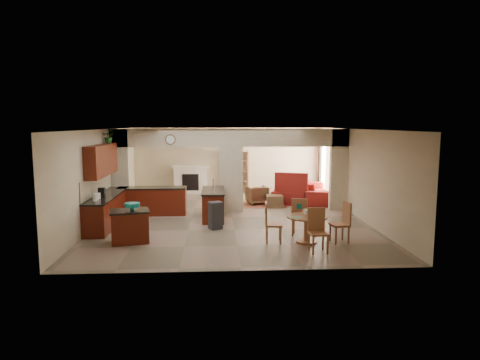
{
  "coord_description": "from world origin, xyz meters",
  "views": [
    {
      "loc": [
        -0.49,
        -13.36,
        2.97
      ],
      "look_at": [
        0.27,
        0.3,
        1.16
      ],
      "focal_mm": 32.0,
      "sensor_mm": 36.0,
      "label": 1
    }
  ],
  "objects": [
    {
      "name": "ottoman",
      "position": [
        1.58,
        1.68,
        0.21
      ],
      "size": [
        0.59,
        0.59,
        0.42
      ],
      "primitive_type": "cube",
      "rotation": [
        0.0,
        0.0,
        -0.01
      ],
      "color": "maroon",
      "rests_on": "floor"
    },
    {
      "name": "chair_south",
      "position": [
        1.85,
        -3.76,
        0.55
      ],
      "size": [
        0.45,
        0.45,
        1.02
      ],
      "rotation": [
        0.0,
        0.0,
        0.07
      ],
      "color": "#9A5735",
      "rests_on": "floor"
    },
    {
      "name": "wall_back",
      "position": [
        0.0,
        5.0,
        1.4
      ],
      "size": [
        8.0,
        0.0,
        8.0
      ],
      "primitive_type": "plane",
      "rotation": [
        1.57,
        0.0,
        0.0
      ],
      "color": "beige",
      "rests_on": "floor"
    },
    {
      "name": "chair_north",
      "position": [
        1.71,
        -2.34,
        0.55
      ],
      "size": [
        0.52,
        0.52,
        1.02
      ],
      "rotation": [
        0.0,
        0.0,
        2.86
      ],
      "color": "#9A5735",
      "rests_on": "floor"
    },
    {
      "name": "sofa",
      "position": [
        3.3,
        2.77,
        0.41
      ],
      "size": [
        2.85,
        1.3,
        0.81
      ],
      "primitive_type": "imported",
      "rotation": [
        0.0,
        0.0,
        1.49
      ],
      "color": "maroon",
      "rests_on": "floor"
    },
    {
      "name": "drape_a_left",
      "position": [
        3.93,
        1.7,
        1.2
      ],
      "size": [
        0.1,
        0.28,
        2.3
      ],
      "primitive_type": "cube",
      "color": "#441E1B",
      "rests_on": "wall_right"
    },
    {
      "name": "ceiling",
      "position": [
        0.0,
        0.0,
        2.8
      ],
      "size": [
        10.0,
        10.0,
        0.0
      ],
      "primitive_type": "plane",
      "rotation": [
        3.14,
        0.0,
        0.0
      ],
      "color": "white",
      "rests_on": "wall_back"
    },
    {
      "name": "window_a",
      "position": [
        3.97,
        2.3,
        1.2
      ],
      "size": [
        0.02,
        0.9,
        1.9
      ],
      "primitive_type": "cube",
      "color": "white",
      "rests_on": "wall_right"
    },
    {
      "name": "rug",
      "position": [
        1.2,
        2.1,
        0.01
      ],
      "size": [
        1.6,
        1.3,
        0.01
      ],
      "primitive_type": "cube",
      "color": "#975337",
      "rests_on": "floor"
    },
    {
      "name": "peninsula",
      "position": [
        -0.6,
        -0.11,
        0.46
      ],
      "size": [
        0.7,
        1.85,
        0.91
      ],
      "color": "#3B1506",
      "rests_on": "floor"
    },
    {
      "name": "floor",
      "position": [
        0.0,
        0.0,
        0.0
      ],
      "size": [
        10.0,
        10.0,
        0.0
      ],
      "primitive_type": "plane",
      "color": "#846D5B",
      "rests_on": "ground"
    },
    {
      "name": "wall_right",
      "position": [
        4.0,
        0.0,
        1.4
      ],
      "size": [
        0.0,
        10.0,
        10.0
      ],
      "primitive_type": "plane",
      "rotation": [
        1.57,
        0.0,
        -1.57
      ],
      "color": "beige",
      "rests_on": "floor"
    },
    {
      "name": "armchair",
      "position": [
        1.01,
        2.3,
        0.34
      ],
      "size": [
        0.86,
        0.88,
        0.68
      ],
      "primitive_type": "imported",
      "rotation": [
        0.0,
        0.0,
        3.35
      ],
      "color": "maroon",
      "rests_on": "floor"
    },
    {
      "name": "fruit_bowl",
      "position": [
        1.82,
        -2.97,
        0.77
      ],
      "size": [
        0.31,
        0.31,
        0.17
      ],
      "primitive_type": "cylinder",
      "color": "#78AD25",
      "rests_on": "dining_table"
    },
    {
      "name": "wall_left",
      "position": [
        -4.0,
        0.0,
        1.4
      ],
      "size": [
        0.0,
        10.0,
        10.0
      ],
      "primitive_type": "plane",
      "rotation": [
        1.57,
        0.0,
        1.57
      ],
      "color": "beige",
      "rests_on": "floor"
    },
    {
      "name": "chair_east",
      "position": [
        2.67,
        -3.02,
        0.55
      ],
      "size": [
        0.48,
        0.48,
        1.02
      ],
      "rotation": [
        0.0,
        0.0,
        4.87
      ],
      "color": "#9A5735",
      "rests_on": "floor"
    },
    {
      "name": "partition_center_pier",
      "position": [
        0.0,
        1.0,
        1.1
      ],
      "size": [
        0.8,
        0.25,
        2.2
      ],
      "primitive_type": "cube",
      "color": "beige",
      "rests_on": "floor"
    },
    {
      "name": "partition_left_pier",
      "position": [
        -3.7,
        1.0,
        1.4
      ],
      "size": [
        0.6,
        0.25,
        2.8
      ],
      "primitive_type": "cube",
      "color": "beige",
      "rests_on": "floor"
    },
    {
      "name": "fireplace",
      "position": [
        -1.6,
        4.83,
        0.61
      ],
      "size": [
        1.6,
        0.35,
        1.2
      ],
      "color": "white",
      "rests_on": "floor"
    },
    {
      "name": "chair_west",
      "position": [
        0.85,
        -2.93,
        0.55
      ],
      "size": [
        0.45,
        0.45,
        1.02
      ],
      "rotation": [
        0.0,
        0.0,
        1.49
      ],
      "color": "#9A5735",
      "rests_on": "floor"
    },
    {
      "name": "kitchen_island",
      "position": [
        -2.67,
        -2.74,
        0.41
      ],
      "size": [
        1.08,
        0.87,
        0.82
      ],
      "rotation": [
        0.0,
        0.0,
        0.22
      ],
      "color": "#3B1506",
      "rests_on": "floor"
    },
    {
      "name": "dining_table",
      "position": [
        1.76,
        -3.04,
        0.47
      ],
      "size": [
        1.01,
        1.01,
        0.69
      ],
      "color": "#9A5735",
      "rests_on": "floor"
    },
    {
      "name": "plant",
      "position": [
        -3.82,
        0.15,
        2.58
      ],
      "size": [
        0.38,
        0.33,
        0.41
      ],
      "primitive_type": "imported",
      "rotation": [
        0.0,
        0.0,
        0.03
      ],
      "color": "#144C16",
      "rests_on": "upper_cabinets"
    },
    {
      "name": "drape_b_left",
      "position": [
        3.93,
        3.4,
        1.2
      ],
      "size": [
        0.1,
        0.28,
        2.3
      ],
      "primitive_type": "cube",
      "color": "#441E1B",
      "rests_on": "wall_right"
    },
    {
      "name": "ceiling_fan",
      "position": [
        1.5,
        3.0,
        2.56
      ],
      "size": [
        1.0,
        1.0,
        0.1
      ],
      "primitive_type": "cylinder",
      "color": "white",
      "rests_on": "ceiling"
    },
    {
      "name": "wall_front",
      "position": [
        0.0,
        -5.0,
        1.4
      ],
      "size": [
        8.0,
        0.0,
        8.0
      ],
      "primitive_type": "plane",
      "rotation": [
        -1.57,
        0.0,
        0.0
      ],
      "color": "beige",
      "rests_on": "floor"
    },
    {
      "name": "partition_header",
      "position": [
        0.0,
        1.0,
        2.5
      ],
      "size": [
        8.0,
        0.25,
        0.6
      ],
      "primitive_type": "cube",
      "color": "beige",
      "rests_on": "partition_center_pier"
    },
    {
      "name": "glazed_door",
      "position": [
        3.97,
        3.15,
        1.05
      ],
      "size": [
        0.02,
        0.7,
        2.1
      ],
      "primitive_type": "cube",
      "color": "white",
      "rests_on": "wall_right"
    },
    {
      "name": "window_b",
      "position": [
        3.97,
        4.0,
        1.2
      ],
      "size": [
        0.02,
        0.9,
        1.9
      ],
      "primitive_type": "cube",
      "color": "white",
      "rests_on": "wall_right"
    },
    {
      "name": "chaise",
      "position": [
        2.22,
        2.28,
        0.24
      ],
      "size": [
        1.46,
        1.32,
        0.48
      ],
      "primitive_type": "cube",
      "rotation": [
        0.0,
        0.0,
        -0.32
      ],
      "color": "maroon",
      "rests_on": "floor"
    },
    {
      "name": "drape_a_right",
      "position": [
        3.93,
        2.9,
        1.2
      ],
      "size": [
        0.1,
        0.28,
        2.3
      ],
      "primitive_type": "cube",
      "color": "#441E1B",
      "rests_on": "wall_right"
    },
    {
      "name": "partition_right_pier",
      "position": [
        3.7,
        1.0,
        1.4
      ],
      "size": [
        0.6,
        0.25,
        2.8
      ],
      "primitive_type": "cube",
      "color": "beige",
      "rests_on": "floor"
    },
    {
      "name": "kitchen_counter",
      "position": [
        -3.26,
        -0.25,
        0.46
      ],
      "size": [
        2.52,
        3.29,
        1.48
      ],
      "color": "#3B1506",
      "rests_on": "floor"
    },
    {
      "name": "shelving_unit",
      "position": [
        0.35,
        4.82,
        0.9
      ],
      "size": [
        1.0,
        0.32,
        1.8
      ],
      "primitive_type": "cube",
      "color": "#9A5735",
      "rests_on": "floor"
    },
    {
      "name": "trash_can",
      "position": [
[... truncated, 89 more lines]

